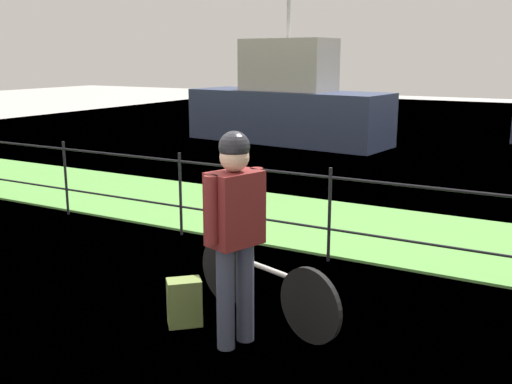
% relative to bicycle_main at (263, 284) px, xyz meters
% --- Properties ---
extents(ground_plane, '(60.00, 60.00, 0.00)m').
position_rel_bicycle_main_xyz_m(ground_plane, '(-1.09, -0.67, -0.33)').
color(ground_plane, '#9E9993').
extents(grass_strip, '(27.00, 2.40, 0.03)m').
position_rel_bicycle_main_xyz_m(grass_strip, '(-1.09, 2.98, -0.31)').
color(grass_strip, '#569342').
rests_on(grass_strip, ground).
extents(harbor_water, '(30.00, 30.00, 0.00)m').
position_rel_bicycle_main_xyz_m(harbor_water, '(-1.09, 11.72, -0.33)').
color(harbor_water, '#60849E').
rests_on(harbor_water, ground).
extents(iron_fence, '(18.04, 0.04, 1.05)m').
position_rel_bicycle_main_xyz_m(iron_fence, '(-1.09, 1.67, 0.29)').
color(iron_fence, black).
rests_on(iron_fence, ground).
extents(bicycle_main, '(1.59, 0.56, 0.62)m').
position_rel_bicycle_main_xyz_m(bicycle_main, '(0.00, 0.00, 0.00)').
color(bicycle_main, black).
rests_on(bicycle_main, ground).
extents(wooden_crate, '(0.40, 0.35, 0.28)m').
position_rel_bicycle_main_xyz_m(wooden_crate, '(-0.36, 0.12, 0.43)').
color(wooden_crate, olive).
rests_on(wooden_crate, bicycle_main).
extents(terrier_dog, '(0.32, 0.22, 0.18)m').
position_rel_bicycle_main_xyz_m(terrier_dog, '(-0.34, 0.11, 0.64)').
color(terrier_dog, tan).
rests_on(terrier_dog, wooden_crate).
extents(cyclist_person, '(0.37, 0.52, 1.68)m').
position_rel_bicycle_main_xyz_m(cyclist_person, '(0.02, -0.48, 0.67)').
color(cyclist_person, '#383D51').
rests_on(cyclist_person, ground).
extents(backpack_on_paving, '(0.33, 0.32, 0.40)m').
position_rel_bicycle_main_xyz_m(backpack_on_paving, '(-0.53, -0.40, -0.13)').
color(backpack_on_paving, olive).
rests_on(backpack_on_paving, ground).
extents(moored_boat_mid, '(5.49, 2.23, 4.23)m').
position_rel_bicycle_main_xyz_m(moored_boat_mid, '(-4.63, 9.70, 0.64)').
color(moored_boat_mid, '#2D3856').
rests_on(moored_boat_mid, ground).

